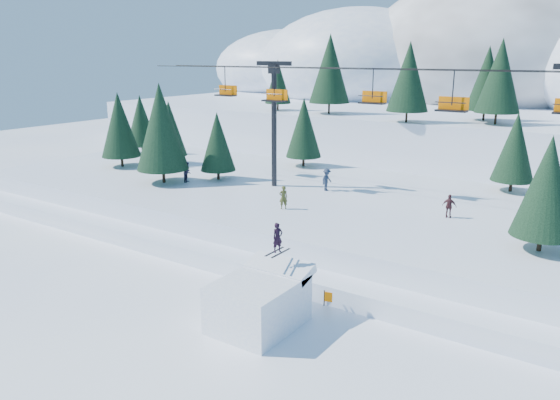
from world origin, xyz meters
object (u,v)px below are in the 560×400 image
Objects in this scene: jump_kicker at (260,301)px; banner_near at (349,300)px; chairlift at (403,112)px; banner_far at (434,313)px.

jump_kicker reaches higher than banner_near.
chairlift is 15.72m from banner_near.
jump_kicker is at bearing -144.58° from banner_far.
banner_near and banner_far have the same top height.
chairlift is at bearing 101.34° from banner_near.
chairlift is 16.68× the size of banner_far.
banner_near is at bearing 54.28° from jump_kicker.
chairlift reaches higher than jump_kicker.
banner_near is 4.40m from banner_far.
banner_near is 1.00× the size of banner_far.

